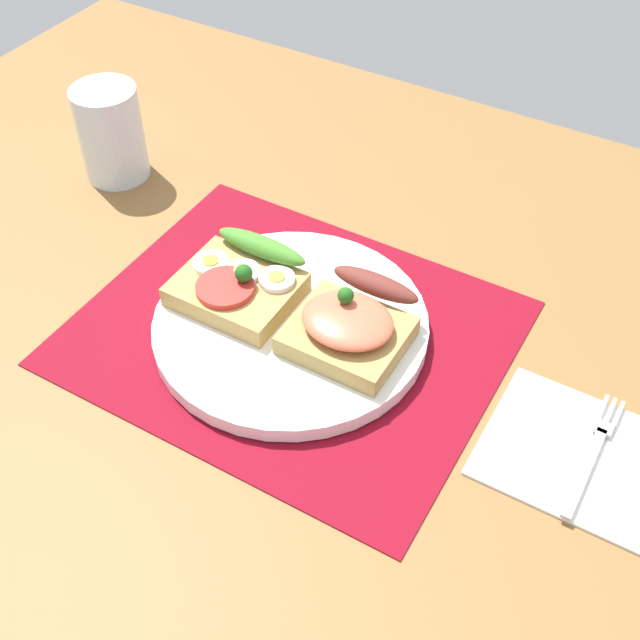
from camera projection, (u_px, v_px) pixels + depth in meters
ground_plane at (292, 346)px, 74.78cm from camera, size 120.00×90.00×3.20cm
placemat at (291, 332)px, 73.54cm from camera, size 36.72×30.22×0.30cm
plate at (291, 326)px, 72.91cm from camera, size 24.38×24.38×1.46cm
sandwich_egg_tomato at (238, 284)px, 73.50cm from camera, size 10.53×10.11×4.18cm
sandwich_salmon at (352, 322)px, 69.62cm from camera, size 9.68×9.91×5.14cm
napkin at (580, 454)px, 64.16cm from camera, size 14.64×12.32×0.60cm
fork at (594, 451)px, 63.79cm from camera, size 1.62×12.77×0.32cm
drinking_glass at (111, 133)px, 87.18cm from camera, size 6.92×6.92×10.23cm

